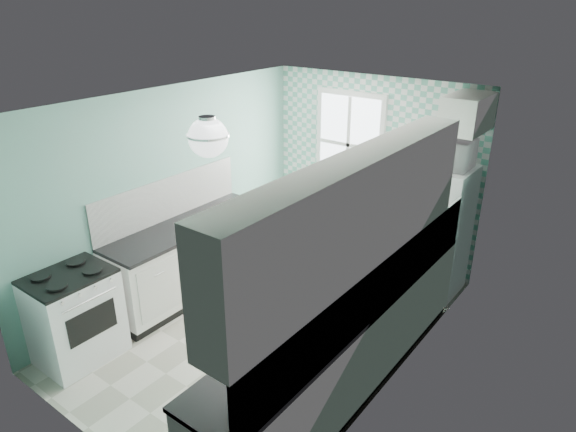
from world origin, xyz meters
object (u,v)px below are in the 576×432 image
Objects in this scene: potted_plant at (242,376)px; microwave at (445,152)px; stove at (75,315)px; fruit_bowl at (265,370)px; ceiling_light at (208,137)px; fridge at (435,230)px; sink at (403,257)px.

microwave reaches higher than potted_plant.
stove is 2.45m from fruit_bowl.
ceiling_light is at bearing 148.44° from fruit_bowl.
microwave is at bearing 91.43° from potted_plant.
fruit_bowl is 0.46× the size of microwave.
fridge is 2.62× the size of microwave.
ceiling_light is 1.99m from potted_plant.
sink is (2.40, 2.33, 0.44)m from stove.
fridge is (1.11, 2.62, -1.52)m from ceiling_light.
sink is at bearing 89.92° from potted_plant.
fruit_bowl is 1.00× the size of potted_plant.
fruit_bowl is (1.20, -0.74, -1.35)m from ceiling_light.
potted_plant is at bearing -91.25° from sink.
fridge is 3.36m from fruit_bowl.
stove is 4.34m from microwave.
sink reaches higher than potted_plant.
ceiling_light is 2.90m from microwave.
ceiling_light is 1.24× the size of potted_plant.
sink is 0.89× the size of microwave.
stove is at bearing -177.96° from fruit_bowl.
fridge is 4.16m from stove.
fridge reaches higher than stove.
fridge is 1.13m from sink.
potted_plant is (0.09, -3.60, 0.28)m from fridge.
fruit_bowl is 3.45m from microwave.
potted_plant is (-0.00, -2.49, 0.15)m from sink.
sink is at bearing 51.35° from ceiling_light.
potted_plant reaches higher than fruit_bowl.
stove is 3.37m from sink.
potted_plant is (2.40, -0.16, 0.59)m from stove.
stove is at bearing 56.39° from microwave.
sink is 2.24m from fruit_bowl.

